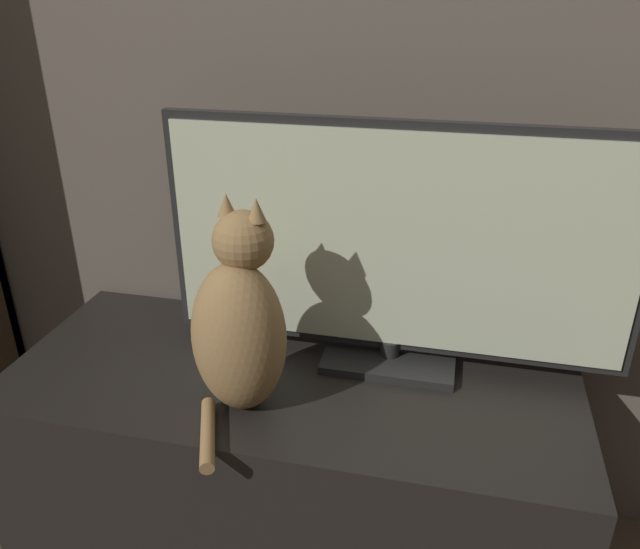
% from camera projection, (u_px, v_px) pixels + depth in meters
% --- Properties ---
extents(wall_back, '(4.80, 0.05, 2.60)m').
position_uv_depth(wall_back, '(323.00, 1.00, 1.36)').
color(wall_back, '#60564C').
rests_on(wall_back, ground_plane).
extents(tv_stand, '(1.27, 0.55, 0.54)m').
position_uv_depth(tv_stand, '(293.00, 467.00, 1.52)').
color(tv_stand, black).
rests_on(tv_stand, ground_plane).
extents(tv, '(1.01, 0.18, 0.55)m').
position_uv_depth(tv, '(396.00, 250.00, 1.33)').
color(tv, black).
rests_on(tv, tv_stand).
extents(cat, '(0.23, 0.32, 0.44)m').
position_uv_depth(cat, '(241.00, 326.00, 1.23)').
color(cat, '#997547').
rests_on(cat, tv_stand).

